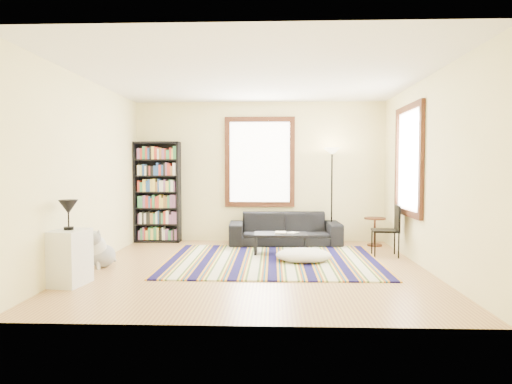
{
  "coord_description": "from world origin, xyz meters",
  "views": [
    {
      "loc": [
        0.27,
        -6.69,
        1.48
      ],
      "look_at": [
        0.0,
        0.5,
        1.1
      ],
      "focal_mm": 32.0,
      "sensor_mm": 36.0,
      "label": 1
    }
  ],
  "objects_px": {
    "side_table": "(375,232)",
    "folding_chair": "(385,231)",
    "white_cabinet": "(69,257)",
    "floor_cushion": "(304,255)",
    "dog": "(103,248)",
    "coffee_table": "(281,244)",
    "floor_lamp": "(332,196)",
    "bookshelf": "(158,192)",
    "sofa": "(285,229)"
  },
  "relations": [
    {
      "from": "dog",
      "to": "floor_cushion",
      "type": "bearing_deg",
      "value": 30.15
    },
    {
      "from": "bookshelf",
      "to": "white_cabinet",
      "type": "relative_size",
      "value": 2.86
    },
    {
      "from": "sofa",
      "to": "floor_lamp",
      "type": "xyz_separation_m",
      "value": [
        0.91,
        0.1,
        0.62
      ]
    },
    {
      "from": "floor_lamp",
      "to": "dog",
      "type": "distance_m",
      "value": 4.32
    },
    {
      "from": "bookshelf",
      "to": "side_table",
      "type": "relative_size",
      "value": 3.7
    },
    {
      "from": "white_cabinet",
      "to": "dog",
      "type": "distance_m",
      "value": 1.06
    },
    {
      "from": "floor_cushion",
      "to": "folding_chair",
      "type": "distance_m",
      "value": 1.54
    },
    {
      "from": "bookshelf",
      "to": "dog",
      "type": "distance_m",
      "value": 2.46
    },
    {
      "from": "side_table",
      "to": "white_cabinet",
      "type": "relative_size",
      "value": 0.77
    },
    {
      "from": "folding_chair",
      "to": "coffee_table",
      "type": "bearing_deg",
      "value": -179.25
    },
    {
      "from": "floor_cushion",
      "to": "white_cabinet",
      "type": "xyz_separation_m",
      "value": [
        -3.05,
        -1.51,
        0.24
      ]
    },
    {
      "from": "white_cabinet",
      "to": "floor_cushion",
      "type": "bearing_deg",
      "value": 34.58
    },
    {
      "from": "bookshelf",
      "to": "floor_cushion",
      "type": "distance_m",
      "value": 3.49
    },
    {
      "from": "floor_cushion",
      "to": "side_table",
      "type": "relative_size",
      "value": 1.62
    },
    {
      "from": "coffee_table",
      "to": "side_table",
      "type": "bearing_deg",
      "value": 26.49
    },
    {
      "from": "coffee_table",
      "to": "folding_chair",
      "type": "distance_m",
      "value": 1.77
    },
    {
      "from": "floor_cushion",
      "to": "folding_chair",
      "type": "xyz_separation_m",
      "value": [
        1.4,
        0.55,
        0.32
      ]
    },
    {
      "from": "floor_lamp",
      "to": "side_table",
      "type": "distance_m",
      "value": 1.05
    },
    {
      "from": "sofa",
      "to": "bookshelf",
      "type": "bearing_deg",
      "value": 171.07
    },
    {
      "from": "coffee_table",
      "to": "dog",
      "type": "height_order",
      "value": "dog"
    },
    {
      "from": "coffee_table",
      "to": "dog",
      "type": "bearing_deg",
      "value": -157.34
    },
    {
      "from": "folding_chair",
      "to": "side_table",
      "type": "bearing_deg",
      "value": 91.51
    },
    {
      "from": "side_table",
      "to": "coffee_table",
      "type": "bearing_deg",
      "value": -153.51
    },
    {
      "from": "floor_lamp",
      "to": "side_table",
      "type": "relative_size",
      "value": 3.44
    },
    {
      "from": "floor_lamp",
      "to": "side_table",
      "type": "xyz_separation_m",
      "value": [
        0.8,
        -0.16,
        -0.66
      ]
    },
    {
      "from": "sofa",
      "to": "side_table",
      "type": "distance_m",
      "value": 1.71
    },
    {
      "from": "coffee_table",
      "to": "side_table",
      "type": "height_order",
      "value": "side_table"
    },
    {
      "from": "dog",
      "to": "sofa",
      "type": "bearing_deg",
      "value": 58.49
    },
    {
      "from": "floor_cushion",
      "to": "floor_lamp",
      "type": "bearing_deg",
      "value": 69.3
    },
    {
      "from": "side_table",
      "to": "folding_chair",
      "type": "relative_size",
      "value": 0.63
    },
    {
      "from": "floor_cushion",
      "to": "floor_lamp",
      "type": "relative_size",
      "value": 0.47
    },
    {
      "from": "bookshelf",
      "to": "white_cabinet",
      "type": "distance_m",
      "value": 3.47
    },
    {
      "from": "coffee_table",
      "to": "folding_chair",
      "type": "relative_size",
      "value": 1.05
    },
    {
      "from": "coffee_table",
      "to": "side_table",
      "type": "xyz_separation_m",
      "value": [
        1.8,
        0.9,
        0.09
      ]
    },
    {
      "from": "white_cabinet",
      "to": "sofa",
      "type": "bearing_deg",
      "value": 56.51
    },
    {
      "from": "coffee_table",
      "to": "side_table",
      "type": "distance_m",
      "value": 2.01
    },
    {
      "from": "bookshelf",
      "to": "side_table",
      "type": "distance_m",
      "value": 4.31
    },
    {
      "from": "folding_chair",
      "to": "white_cabinet",
      "type": "height_order",
      "value": "folding_chair"
    },
    {
      "from": "coffee_table",
      "to": "dog",
      "type": "relative_size",
      "value": 1.6
    },
    {
      "from": "side_table",
      "to": "folding_chair",
      "type": "distance_m",
      "value": 1.02
    },
    {
      "from": "sofa",
      "to": "white_cabinet",
      "type": "bearing_deg",
      "value": -134.62
    },
    {
      "from": "side_table",
      "to": "white_cabinet",
      "type": "height_order",
      "value": "white_cabinet"
    },
    {
      "from": "bookshelf",
      "to": "floor_lamp",
      "type": "bearing_deg",
      "value": -2.83
    },
    {
      "from": "floor_cushion",
      "to": "floor_lamp",
      "type": "height_order",
      "value": "floor_lamp"
    },
    {
      "from": "coffee_table",
      "to": "white_cabinet",
      "type": "xyz_separation_m",
      "value": [
        -2.7,
        -2.17,
        0.17
      ]
    },
    {
      "from": "floor_lamp",
      "to": "white_cabinet",
      "type": "bearing_deg",
      "value": -138.9
    },
    {
      "from": "white_cabinet",
      "to": "dog",
      "type": "height_order",
      "value": "white_cabinet"
    },
    {
      "from": "dog",
      "to": "side_table",
      "type": "bearing_deg",
      "value": 45.86
    },
    {
      "from": "side_table",
      "to": "floor_lamp",
      "type": "bearing_deg",
      "value": 168.49
    },
    {
      "from": "bookshelf",
      "to": "floor_lamp",
      "type": "relative_size",
      "value": 1.08
    }
  ]
}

